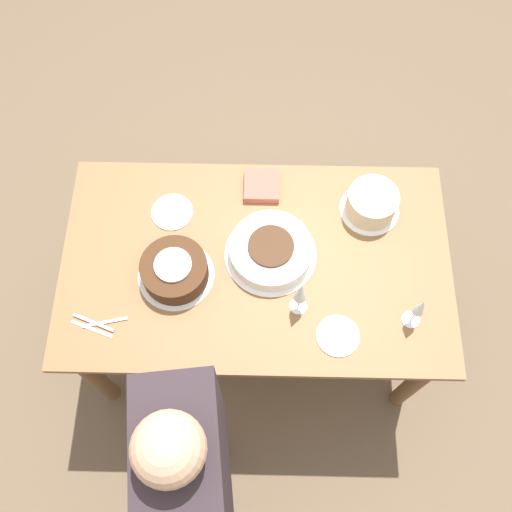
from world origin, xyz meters
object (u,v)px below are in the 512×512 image
Objects in this scene: cake_back_decorated at (372,203)px; person_cutting at (193,467)px; wine_glass_near at (420,308)px; cake_front_chocolate at (175,270)px; cake_center_white at (271,251)px; wine_glass_far at (301,293)px.

cake_back_decorated is 1.21m from person_cutting.
cake_front_chocolate is at bearing 169.69° from wine_glass_near.
cake_center_white is 1.83× the size of wine_glass_near.
wine_glass_far is 0.14× the size of person_cutting.
cake_center_white is at bearing 14.86° from cake_front_chocolate.
cake_front_chocolate is 1.22× the size of cake_back_decorated.
wine_glass_near is at bearing -26.16° from cake_center_white.
cake_front_chocolate is 0.73m from person_cutting.
cake_front_chocolate reaches higher than cake_center_white.
cake_back_decorated is 1.22× the size of wine_glass_near.
cake_center_white is 1.23× the size of cake_front_chocolate.
cake_front_chocolate is at bearing -158.29° from cake_back_decorated.
wine_glass_far is (0.47, -0.12, 0.10)m from cake_front_chocolate.
wine_glass_far is at bearing -124.85° from cake_back_decorated.
wine_glass_far is at bearing -37.07° from person_cutting.
cake_center_white is 0.60m from wine_glass_near.
cake_back_decorated is at bearing 105.13° from wine_glass_near.
wine_glass_near is at bearing -5.98° from wine_glass_far.
wine_glass_near is (0.90, -0.16, 0.08)m from cake_front_chocolate.
wine_glass_near is at bearing -74.87° from cake_back_decorated.
wine_glass_far is (-0.30, -0.42, 0.09)m from cake_back_decorated.
wine_glass_near is 0.89× the size of wine_glass_far.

